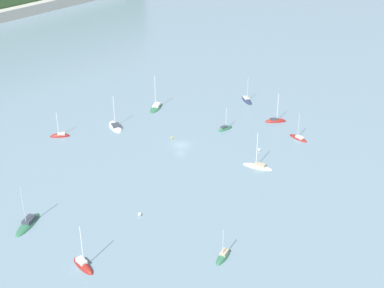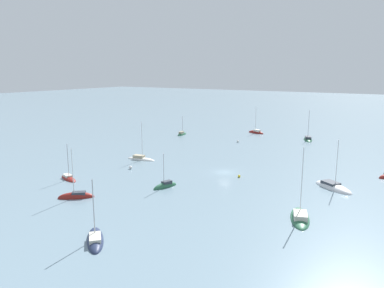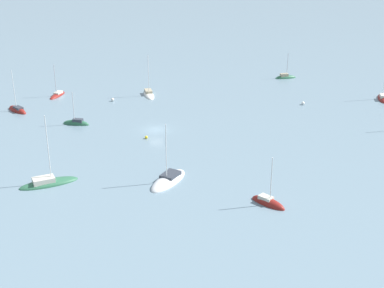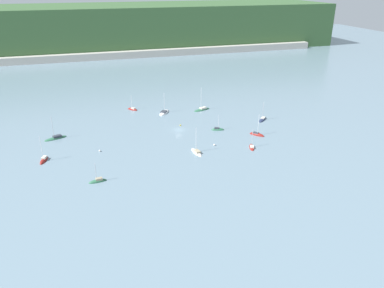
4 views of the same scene
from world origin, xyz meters
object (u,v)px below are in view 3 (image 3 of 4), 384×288
at_px(sailboat_0, 149,94).
at_px(sailboat_6, 382,99).
at_px(sailboat_3, 57,95).
at_px(sailboat_1, 76,124).
at_px(mooring_buoy_2, 146,137).
at_px(sailboat_4, 168,181).
at_px(mooring_buoy_1, 113,100).
at_px(mooring_buoy_0, 303,103).
at_px(sailboat_10, 48,183).
at_px(sailboat_5, 285,78).
at_px(sailboat_7, 268,203).
at_px(sailboat_9, 17,111).

height_order(sailboat_0, sailboat_6, sailboat_0).
relative_size(sailboat_3, sailboat_6, 0.80).
xyz_separation_m(sailboat_1, sailboat_3, (5.86, -19.60, -0.00)).
bearing_deg(sailboat_6, sailboat_3, 97.04).
height_order(sailboat_1, mooring_buoy_2, sailboat_1).
distance_m(sailboat_4, mooring_buoy_1, 41.92).
bearing_deg(mooring_buoy_0, sailboat_4, 47.19).
bearing_deg(mooring_buoy_1, mooring_buoy_0, 170.05).
height_order(sailboat_10, mooring_buoy_0, sailboat_10).
xyz_separation_m(sailboat_4, mooring_buoy_1, (9.28, -40.88, 0.28)).
height_order(sailboat_1, mooring_buoy_0, sailboat_1).
relative_size(sailboat_0, mooring_buoy_0, 13.89).
relative_size(sailboat_4, sailboat_5, 1.44).
bearing_deg(sailboat_1, mooring_buoy_2, 162.44).
bearing_deg(sailboat_4, sailboat_7, 91.27).
relative_size(sailboat_7, mooring_buoy_1, 11.18).
bearing_deg(sailboat_6, sailboat_0, 95.58).
relative_size(sailboat_0, sailboat_3, 1.25).
height_order(sailboat_1, mooring_buoy_1, sailboat_1).
bearing_deg(sailboat_5, sailboat_0, -168.75).
height_order(sailboat_5, mooring_buoy_0, sailboat_5).
height_order(mooring_buoy_1, mooring_buoy_2, mooring_buoy_1).
relative_size(sailboat_1, mooring_buoy_1, 10.39).
bearing_deg(sailboat_6, mooring_buoy_0, 110.97).
distance_m(sailboat_6, sailboat_7, 57.35).
bearing_deg(mooring_buoy_2, sailboat_7, 120.98).
xyz_separation_m(sailboat_0, mooring_buoy_0, (-32.53, 10.81, 0.22)).
xyz_separation_m(sailboat_6, mooring_buoy_0, (18.52, 1.72, 0.23)).
bearing_deg(sailboat_4, sailboat_5, -176.61).
relative_size(sailboat_4, mooring_buoy_1, 14.25).
bearing_deg(sailboat_1, mooring_buoy_0, -154.71).
distance_m(sailboat_5, mooring_buoy_1, 45.11).
height_order(sailboat_3, sailboat_10, sailboat_10).
distance_m(sailboat_3, sailboat_6, 72.35).
xyz_separation_m(sailboat_4, sailboat_5, (-33.46, -55.33, 0.04)).
bearing_deg(sailboat_9, sailboat_3, -74.17).
distance_m(sailboat_5, sailboat_7, 67.09).
bearing_deg(sailboat_1, sailboat_6, -155.60).
bearing_deg(sailboat_0, mooring_buoy_0, 64.64).
distance_m(sailboat_7, mooring_buoy_2, 30.71).
distance_m(sailboat_5, mooring_buoy_0, 21.68).
bearing_deg(sailboat_3, sailboat_0, 105.65).
distance_m(sailboat_3, mooring_buoy_2, 34.36).
xyz_separation_m(sailboat_10, mooring_buoy_1, (-8.47, -39.80, 0.22)).
distance_m(sailboat_10, mooring_buoy_1, 40.69).
bearing_deg(sailboat_5, mooring_buoy_0, -101.76).
xyz_separation_m(mooring_buoy_1, mooring_buoy_2, (-6.57, 23.14, -0.09)).
distance_m(sailboat_0, sailboat_1, 23.05).
relative_size(sailboat_0, sailboat_1, 1.32).
bearing_deg(mooring_buoy_1, sailboat_10, 77.99).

